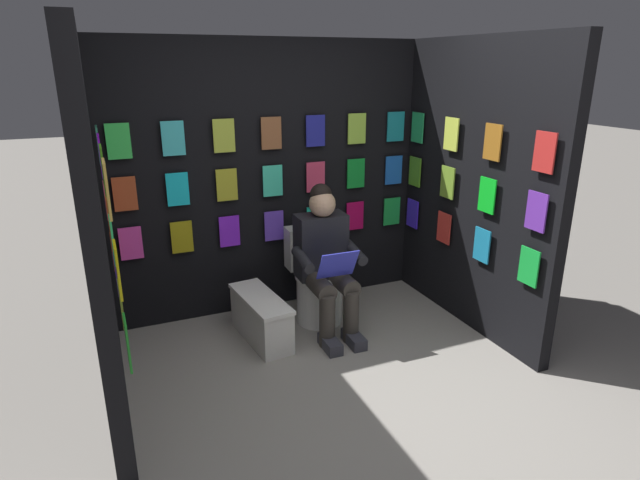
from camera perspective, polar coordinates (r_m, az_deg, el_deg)
ground_plane at (r=3.40m, az=5.46°, el=-19.06°), size 30.00×30.00×0.00m
display_wall_back at (r=4.50m, az=-5.51°, el=6.58°), size 2.79×0.14×2.28m
display_wall_left at (r=4.34m, az=16.49°, el=5.43°), size 0.14×1.81×2.28m
display_wall_right at (r=3.38m, az=-23.22°, el=0.98°), size 0.14×1.81×2.28m
toilet at (r=4.44m, az=-0.44°, el=-4.55°), size 0.41×0.56×0.77m
person_reading at (r=4.14m, az=0.70°, el=-2.22°), size 0.53×0.69×1.19m
comic_longbox_near at (r=4.18m, az=-6.42°, el=-8.40°), size 0.33×0.75×0.36m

